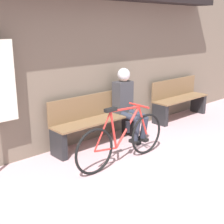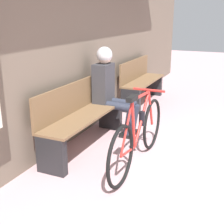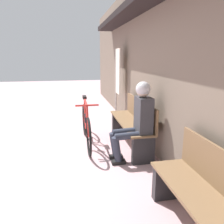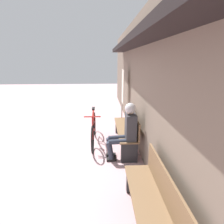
# 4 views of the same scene
# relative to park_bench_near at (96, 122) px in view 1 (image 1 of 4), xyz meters

# --- Properties ---
(storefront_wall) EXTENTS (12.00, 0.56, 3.20)m
(storefront_wall) POSITION_rel_park_bench_near_xyz_m (-0.10, 0.30, 1.25)
(storefront_wall) COLOR #756656
(storefront_wall) RESTS_ON ground_plane
(park_bench_near) EXTENTS (1.70, 0.42, 0.87)m
(park_bench_near) POSITION_rel_park_bench_near_xyz_m (0.00, 0.00, 0.00)
(park_bench_near) COLOR brown
(park_bench_near) RESTS_ON ground_plane
(bicycle) EXTENTS (1.75, 0.40, 0.91)m
(bicycle) POSITION_rel_park_bench_near_xyz_m (-0.19, -0.87, -0.04)
(bicycle) COLOR black
(bicycle) RESTS_ON ground_plane
(person_seated) EXTENTS (0.34, 0.65, 1.29)m
(person_seated) POSITION_rel_park_bench_near_xyz_m (0.64, -0.11, 0.32)
(person_seated) COLOR #2D3342
(person_seated) RESTS_ON ground_plane
(park_bench_far) EXTENTS (1.52, 0.42, 0.87)m
(park_bench_far) POSITION_rel_park_bench_near_xyz_m (2.41, -0.00, -0.01)
(park_bench_far) COLOR brown
(park_bench_far) RESTS_ON ground_plane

